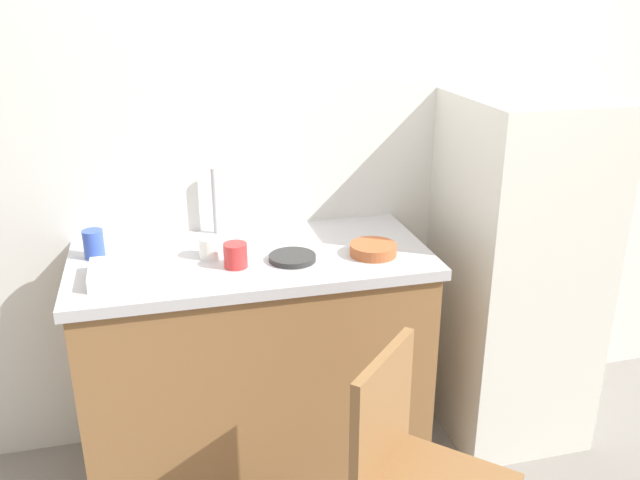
{
  "coord_description": "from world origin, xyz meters",
  "views": [
    {
      "loc": [
        -0.7,
        -1.63,
        1.88
      ],
      "look_at": [
        -0.14,
        0.6,
        0.98
      ],
      "focal_mm": 37.7,
      "sensor_mm": 36.0,
      "label": 1
    }
  ],
  "objects_px": {
    "refrigerator": "(516,272)",
    "cup_white": "(210,247)",
    "dish_tray": "(132,271)",
    "terracotta_bowl": "(373,249)",
    "cup_blue": "(94,244)",
    "cup_red": "(235,255)",
    "hotplate": "(292,258)"
  },
  "relations": [
    {
      "from": "cup_red",
      "to": "cup_blue",
      "type": "distance_m",
      "value": 0.53
    },
    {
      "from": "dish_tray",
      "to": "cup_white",
      "type": "height_order",
      "value": "cup_white"
    },
    {
      "from": "hotplate",
      "to": "refrigerator",
      "type": "bearing_deg",
      "value": 5.95
    },
    {
      "from": "cup_white",
      "to": "cup_red",
      "type": "bearing_deg",
      "value": -54.94
    },
    {
      "from": "hotplate",
      "to": "cup_red",
      "type": "xyz_separation_m",
      "value": [
        -0.21,
        -0.01,
        0.03
      ]
    },
    {
      "from": "dish_tray",
      "to": "cup_blue",
      "type": "bearing_deg",
      "value": 121.3
    },
    {
      "from": "dish_tray",
      "to": "refrigerator",
      "type": "bearing_deg",
      "value": 4.43
    },
    {
      "from": "terracotta_bowl",
      "to": "cup_blue",
      "type": "height_order",
      "value": "cup_blue"
    },
    {
      "from": "refrigerator",
      "to": "dish_tray",
      "type": "xyz_separation_m",
      "value": [
        -1.53,
        -0.12,
        0.22
      ]
    },
    {
      "from": "refrigerator",
      "to": "terracotta_bowl",
      "type": "distance_m",
      "value": 0.72
    },
    {
      "from": "terracotta_bowl",
      "to": "cup_blue",
      "type": "bearing_deg",
      "value": 167.32
    },
    {
      "from": "cup_white",
      "to": "dish_tray",
      "type": "bearing_deg",
      "value": -156.53
    },
    {
      "from": "hotplate",
      "to": "cup_white",
      "type": "bearing_deg",
      "value": 160.08
    },
    {
      "from": "refrigerator",
      "to": "cup_white",
      "type": "bearing_deg",
      "value": 179.97
    },
    {
      "from": "refrigerator",
      "to": "cup_blue",
      "type": "bearing_deg",
      "value": 176.53
    },
    {
      "from": "dish_tray",
      "to": "cup_red",
      "type": "height_order",
      "value": "cup_red"
    },
    {
      "from": "hotplate",
      "to": "cup_red",
      "type": "distance_m",
      "value": 0.21
    },
    {
      "from": "dish_tray",
      "to": "terracotta_bowl",
      "type": "height_order",
      "value": "dish_tray"
    },
    {
      "from": "terracotta_bowl",
      "to": "cup_white",
      "type": "distance_m",
      "value": 0.59
    },
    {
      "from": "refrigerator",
      "to": "cup_red",
      "type": "height_order",
      "value": "refrigerator"
    },
    {
      "from": "dish_tray",
      "to": "cup_red",
      "type": "xyz_separation_m",
      "value": [
        0.35,
        0.01,
        0.02
      ]
    },
    {
      "from": "cup_blue",
      "to": "dish_tray",
      "type": "bearing_deg",
      "value": -58.7
    },
    {
      "from": "terracotta_bowl",
      "to": "cup_red",
      "type": "relative_size",
      "value": 1.99
    },
    {
      "from": "refrigerator",
      "to": "cup_white",
      "type": "distance_m",
      "value": 1.28
    },
    {
      "from": "cup_blue",
      "to": "cup_white",
      "type": "height_order",
      "value": "cup_blue"
    },
    {
      "from": "cup_blue",
      "to": "cup_white",
      "type": "bearing_deg",
      "value": -13.76
    },
    {
      "from": "terracotta_bowl",
      "to": "cup_blue",
      "type": "relative_size",
      "value": 1.65
    },
    {
      "from": "cup_red",
      "to": "cup_blue",
      "type": "height_order",
      "value": "cup_blue"
    },
    {
      "from": "terracotta_bowl",
      "to": "cup_red",
      "type": "bearing_deg",
      "value": 178.55
    },
    {
      "from": "hotplate",
      "to": "cup_white",
      "type": "xyz_separation_m",
      "value": [
        -0.28,
        0.1,
        0.03
      ]
    },
    {
      "from": "refrigerator",
      "to": "dish_tray",
      "type": "relative_size",
      "value": 5.24
    },
    {
      "from": "refrigerator",
      "to": "cup_white",
      "type": "relative_size",
      "value": 18.11
    }
  ]
}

